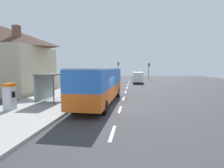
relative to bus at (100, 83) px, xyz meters
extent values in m
cube|color=#38383A|center=(1.71, 12.73, -1.86)|extent=(56.00, 92.00, 0.04)
cube|color=#999993|center=(-4.69, 0.73, -1.75)|extent=(6.20, 30.00, 0.18)
cube|color=silver|center=(1.96, -7.27, -1.84)|extent=(0.16, 2.20, 0.01)
cube|color=silver|center=(1.96, -2.27, -1.84)|extent=(0.16, 2.20, 0.01)
cube|color=silver|center=(1.96, 2.73, -1.84)|extent=(0.16, 2.20, 0.01)
cube|color=silver|center=(1.96, 7.73, -1.84)|extent=(0.16, 2.20, 0.01)
cube|color=silver|center=(1.96, 12.73, -1.84)|extent=(0.16, 2.20, 0.01)
cube|color=silver|center=(1.96, 17.73, -1.84)|extent=(0.16, 2.20, 0.01)
cube|color=silver|center=(1.96, 22.73, -1.84)|extent=(0.16, 2.20, 0.01)
cube|color=silver|center=(1.96, 27.73, -1.84)|extent=(0.16, 2.20, 0.01)
cube|color=orange|center=(0.01, -0.02, -0.77)|extent=(2.86, 11.08, 1.15)
cube|color=blue|center=(0.01, -0.02, 0.53)|extent=(2.86, 11.08, 1.45)
cube|color=silver|center=(0.01, -0.02, 1.31)|extent=(2.73, 10.85, 0.12)
cube|color=black|center=(0.19, 5.43, 0.46)|extent=(2.30, 0.20, 1.22)
cube|color=black|center=(-1.21, -0.48, 0.46)|extent=(0.36, 8.58, 1.10)
cylinder|color=black|center=(-0.99, 3.91, -1.34)|extent=(0.31, 1.01, 1.00)
cylinder|color=black|center=(1.27, 3.84, -1.34)|extent=(0.31, 1.01, 1.00)
cylinder|color=black|center=(-1.24, -3.68, -1.34)|extent=(0.31, 1.01, 1.00)
cylinder|color=black|center=(1.02, -3.76, -1.34)|extent=(0.31, 1.01, 1.00)
cube|color=white|center=(3.91, 22.11, -0.52)|extent=(2.04, 5.22, 1.96)
cube|color=black|center=(3.91, 22.11, -0.19)|extent=(2.07, 3.14, 0.44)
cylinder|color=black|center=(4.83, 20.11, -1.50)|extent=(0.23, 0.68, 0.68)
cylinder|color=black|center=(3.03, 20.10, -1.50)|extent=(0.23, 0.68, 0.68)
cylinder|color=black|center=(4.79, 24.11, -1.50)|extent=(0.23, 0.68, 0.68)
cylinder|color=black|center=(2.99, 24.10, -1.50)|extent=(0.23, 0.68, 0.68)
cube|color=navy|center=(4.01, 31.95, -1.22)|extent=(1.83, 4.41, 0.60)
cube|color=black|center=(4.01, 31.75, -0.62)|extent=(1.60, 2.39, 0.60)
cylinder|color=black|center=(3.20, 33.45, -1.52)|extent=(0.20, 0.64, 0.64)
cylinder|color=black|center=(4.84, 33.44, -1.52)|extent=(0.20, 0.64, 0.64)
cylinder|color=black|center=(3.18, 30.45, -1.52)|extent=(0.20, 0.64, 0.64)
cylinder|color=black|center=(4.82, 30.44, -1.52)|extent=(0.20, 0.64, 0.64)
cube|color=#A51919|center=(4.01, 38.63, -1.22)|extent=(2.00, 4.48, 0.60)
cube|color=black|center=(4.00, 38.43, -0.62)|extent=(1.69, 2.45, 0.60)
cylinder|color=black|center=(3.26, 40.17, -1.52)|extent=(0.23, 0.65, 0.64)
cylinder|color=black|center=(4.90, 40.09, -1.52)|extent=(0.23, 0.65, 0.64)
cylinder|color=black|center=(3.12, 37.17, -1.52)|extent=(0.23, 0.65, 0.64)
cylinder|color=black|center=(4.76, 37.10, -1.52)|extent=(0.23, 0.65, 0.64)
cube|color=silver|center=(-5.91, -4.00, -0.81)|extent=(0.60, 0.70, 1.70)
cube|color=orange|center=(-5.91, -4.00, 0.16)|extent=(0.66, 0.76, 0.24)
cube|color=black|center=(-5.60, -4.00, -0.54)|extent=(0.03, 0.36, 0.44)
cylinder|color=green|center=(-2.49, 0.62, -1.19)|extent=(0.52, 0.52, 0.95)
cylinder|color=yellow|center=(-2.49, 1.32, -1.19)|extent=(0.52, 0.52, 0.95)
cylinder|color=orange|center=(-2.49, 2.02, -1.19)|extent=(0.52, 0.52, 0.95)
cylinder|color=#2D2D2D|center=(7.11, 34.64, 0.43)|extent=(0.14, 0.14, 4.54)
cube|color=black|center=(7.33, 34.64, 2.20)|extent=(0.24, 0.28, 0.84)
sphere|color=#360606|center=(7.45, 34.64, 2.48)|extent=(0.16, 0.16, 0.16)
sphere|color=#F2B20C|center=(7.45, 34.64, 2.20)|extent=(0.16, 0.16, 0.16)
sphere|color=black|center=(7.45, 34.64, 1.92)|extent=(0.16, 0.16, 0.16)
cylinder|color=#2D2D2D|center=(-1.49, 35.44, 0.58)|extent=(0.14, 0.14, 4.85)
cube|color=black|center=(-1.27, 35.44, 2.51)|extent=(0.24, 0.28, 0.84)
sphere|color=red|center=(-1.15, 35.44, 2.79)|extent=(0.16, 0.16, 0.16)
sphere|color=#3C2C03|center=(-1.15, 35.44, 2.51)|extent=(0.16, 0.16, 0.16)
sphere|color=black|center=(-1.15, 35.44, 2.23)|extent=(0.16, 0.16, 0.16)
cube|color=#C6B793|center=(-13.50, 5.21, 1.05)|extent=(10.34, 8.50, 5.78)
pyramid|color=#4C3328|center=(-13.50, 5.21, 5.27)|extent=(10.86, 8.92, 2.66)
cube|color=brown|center=(-10.61, 3.94, 5.54)|extent=(0.70, 0.70, 1.50)
cube|color=#4C4C51|center=(-4.39, -0.03, 0.79)|extent=(1.80, 4.00, 0.10)
cube|color=#8CA5B2|center=(-5.24, -0.03, -0.41)|extent=(0.06, 3.80, 2.30)
cylinder|color=#4C4C51|center=(-3.54, -1.93, -0.44)|extent=(0.10, 0.10, 2.44)
cylinder|color=#4C4C51|center=(-3.54, 1.87, -0.44)|extent=(0.10, 0.10, 2.44)
camera|label=1|loc=(2.95, -15.71, 1.38)|focal=28.47mm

